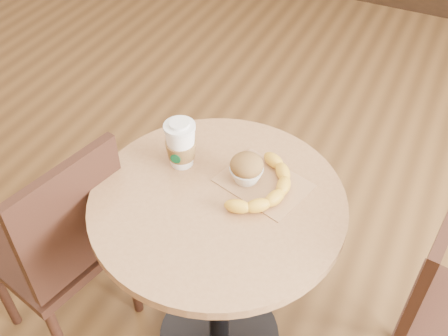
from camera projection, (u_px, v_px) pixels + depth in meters
name	position (u px, v px, depth m)	size (l,w,h in m)	color
cafe_table	(218.00, 247.00, 1.58)	(0.71, 0.71, 0.75)	black
chair_left	(63.00, 244.00, 1.66)	(0.46, 0.46, 0.87)	#331B12
kraft_bag	(264.00, 183.00, 1.47)	(0.24, 0.18, 0.00)	#A5784F
coffee_cup	(181.00, 145.00, 1.49)	(0.09, 0.09, 0.15)	white
muffin	(247.00, 169.00, 1.45)	(0.10, 0.10, 0.09)	white
banana	(267.00, 186.00, 1.44)	(0.15, 0.28, 0.04)	gold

